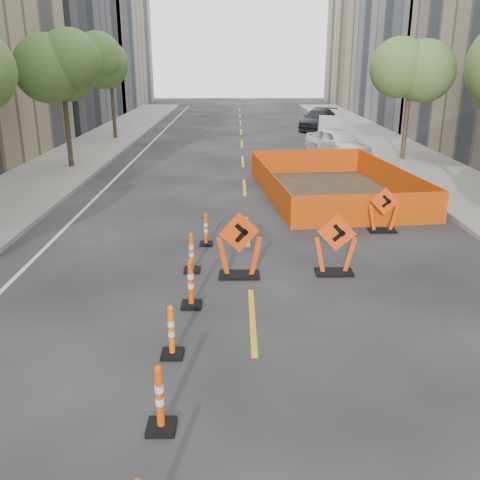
{
  "coord_description": "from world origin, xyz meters",
  "views": [
    {
      "loc": [
        -0.32,
        -5.93,
        5.12
      ],
      "look_at": [
        -0.25,
        5.91,
        1.1
      ],
      "focal_mm": 40.0,
      "sensor_mm": 36.0,
      "label": 1
    }
  ],
  "objects_px": {
    "channelizer_7": "(206,229)",
    "parked_car_far": "(319,120)",
    "channelizer_3": "(160,398)",
    "channelizer_4": "(171,331)",
    "chevron_sign_center": "(336,244)",
    "chevron_sign_right": "(384,210)",
    "parked_car_mid": "(331,128)",
    "channelizer_5": "(191,283)",
    "chevron_sign_left": "(239,245)",
    "parked_car_near": "(337,143)",
    "channelizer_6": "(192,253)"
  },
  "relations": [
    {
      "from": "chevron_sign_right",
      "to": "parked_car_mid",
      "type": "bearing_deg",
      "value": 93.63
    },
    {
      "from": "channelizer_3",
      "to": "parked_car_far",
      "type": "relative_size",
      "value": 0.2
    },
    {
      "from": "channelizer_5",
      "to": "parked_car_far",
      "type": "distance_m",
      "value": 31.42
    },
    {
      "from": "channelizer_5",
      "to": "parked_car_far",
      "type": "relative_size",
      "value": 0.21
    },
    {
      "from": "channelizer_4",
      "to": "chevron_sign_center",
      "type": "relative_size",
      "value": 0.64
    },
    {
      "from": "channelizer_4",
      "to": "chevron_sign_left",
      "type": "relative_size",
      "value": 0.6
    },
    {
      "from": "chevron_sign_center",
      "to": "parked_car_far",
      "type": "relative_size",
      "value": 0.3
    },
    {
      "from": "channelizer_7",
      "to": "parked_car_far",
      "type": "height_order",
      "value": "parked_car_far"
    },
    {
      "from": "chevron_sign_left",
      "to": "parked_car_far",
      "type": "height_order",
      "value": "chevron_sign_left"
    },
    {
      "from": "chevron_sign_right",
      "to": "parked_car_near",
      "type": "xyz_separation_m",
      "value": [
        0.98,
        13.45,
        0.06
      ]
    },
    {
      "from": "channelizer_6",
      "to": "parked_car_near",
      "type": "bearing_deg",
      "value": 68.3
    },
    {
      "from": "parked_car_near",
      "to": "parked_car_mid",
      "type": "bearing_deg",
      "value": 58.69
    },
    {
      "from": "channelizer_4",
      "to": "channelizer_5",
      "type": "xyz_separation_m",
      "value": [
        0.18,
        2.04,
        0.05
      ]
    },
    {
      "from": "chevron_sign_right",
      "to": "parked_car_near",
      "type": "height_order",
      "value": "parked_car_near"
    },
    {
      "from": "channelizer_7",
      "to": "chevron_sign_right",
      "type": "xyz_separation_m",
      "value": [
        5.43,
        1.23,
        0.23
      ]
    },
    {
      "from": "channelizer_3",
      "to": "chevron_sign_left",
      "type": "bearing_deg",
      "value": 78.6
    },
    {
      "from": "chevron_sign_left",
      "to": "chevron_sign_right",
      "type": "bearing_deg",
      "value": 22.09
    },
    {
      "from": "channelizer_6",
      "to": "chevron_sign_left",
      "type": "bearing_deg",
      "value": -15.96
    },
    {
      "from": "channelizer_6",
      "to": "parked_car_mid",
      "type": "relative_size",
      "value": 0.22
    },
    {
      "from": "chevron_sign_right",
      "to": "parked_car_mid",
      "type": "distance_m",
      "value": 19.78
    },
    {
      "from": "channelizer_3",
      "to": "chevron_sign_right",
      "type": "distance_m",
      "value": 10.94
    },
    {
      "from": "parked_car_far",
      "to": "chevron_sign_center",
      "type": "bearing_deg",
      "value": -77.03
    },
    {
      "from": "channelizer_4",
      "to": "channelizer_6",
      "type": "height_order",
      "value": "channelizer_6"
    },
    {
      "from": "channelizer_5",
      "to": "channelizer_3",
      "type": "bearing_deg",
      "value": -91.62
    },
    {
      "from": "channelizer_7",
      "to": "channelizer_4",
      "type": "bearing_deg",
      "value": -92.69
    },
    {
      "from": "channelizer_5",
      "to": "parked_car_far",
      "type": "bearing_deg",
      "value": 76.73
    },
    {
      "from": "channelizer_5",
      "to": "chevron_sign_left",
      "type": "relative_size",
      "value": 0.66
    },
    {
      "from": "channelizer_3",
      "to": "parked_car_mid",
      "type": "height_order",
      "value": "parked_car_mid"
    },
    {
      "from": "chevron_sign_right",
      "to": "parked_car_near",
      "type": "bearing_deg",
      "value": 94.36
    },
    {
      "from": "channelizer_7",
      "to": "chevron_sign_center",
      "type": "distance_m",
      "value": 4.01
    },
    {
      "from": "channelizer_4",
      "to": "parked_car_mid",
      "type": "xyz_separation_m",
      "value": [
        7.4,
        27.05,
        0.27
      ]
    },
    {
      "from": "channelizer_6",
      "to": "channelizer_5",
      "type": "bearing_deg",
      "value": -85.8
    },
    {
      "from": "channelizer_7",
      "to": "chevron_sign_right",
      "type": "bearing_deg",
      "value": 12.79
    },
    {
      "from": "parked_car_far",
      "to": "channelizer_5",
      "type": "bearing_deg",
      "value": -82.8
    },
    {
      "from": "channelizer_7",
      "to": "parked_car_mid",
      "type": "relative_size",
      "value": 0.2
    },
    {
      "from": "channelizer_3",
      "to": "parked_car_near",
      "type": "relative_size",
      "value": 0.24
    },
    {
      "from": "channelizer_5",
      "to": "parked_car_mid",
      "type": "relative_size",
      "value": 0.23
    },
    {
      "from": "chevron_sign_center",
      "to": "chevron_sign_right",
      "type": "xyz_separation_m",
      "value": [
        2.1,
        3.44,
        -0.07
      ]
    },
    {
      "from": "channelizer_3",
      "to": "parked_car_near",
      "type": "distance_m",
      "value": 23.77
    },
    {
      "from": "parked_car_near",
      "to": "channelizer_4",
      "type": "bearing_deg",
      "value": -132.7
    },
    {
      "from": "chevron_sign_left",
      "to": "parked_car_mid",
      "type": "bearing_deg",
      "value": 58.44
    },
    {
      "from": "channelizer_3",
      "to": "channelizer_4",
      "type": "bearing_deg",
      "value": 91.94
    },
    {
      "from": "parked_car_mid",
      "to": "channelizer_4",
      "type": "bearing_deg",
      "value": -96.04
    },
    {
      "from": "parked_car_far",
      "to": "parked_car_mid",
      "type": "bearing_deg",
      "value": -69.52
    },
    {
      "from": "channelizer_3",
      "to": "channelizer_6",
      "type": "bearing_deg",
      "value": 90.32
    },
    {
      "from": "channelizer_4",
      "to": "chevron_sign_left",
      "type": "xyz_separation_m",
      "value": [
        1.23,
        3.73,
        0.33
      ]
    },
    {
      "from": "channelizer_3",
      "to": "parked_car_near",
      "type": "xyz_separation_m",
      "value": [
        6.62,
        22.83,
        0.23
      ]
    },
    {
      "from": "channelizer_5",
      "to": "parked_car_far",
      "type": "height_order",
      "value": "parked_car_far"
    },
    {
      "from": "channelizer_7",
      "to": "parked_car_far",
      "type": "relative_size",
      "value": 0.18
    },
    {
      "from": "channelizer_3",
      "to": "chevron_sign_right",
      "type": "relative_size",
      "value": 0.75
    }
  ]
}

